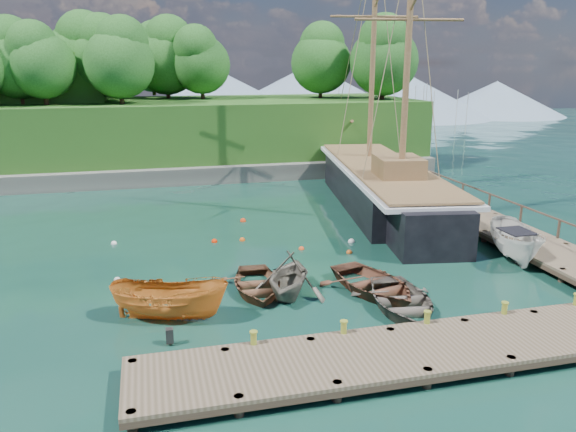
% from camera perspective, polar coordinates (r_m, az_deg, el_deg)
% --- Properties ---
extents(ground, '(160.00, 160.00, 0.00)m').
position_cam_1_polar(ground, '(23.80, 3.74, -7.38)').
color(ground, '#13372A').
rests_on(ground, ground).
extents(dock_near, '(20.00, 3.20, 1.10)m').
position_cam_1_polar(dock_near, '(19.01, 15.89, -12.68)').
color(dock_near, brown).
rests_on(dock_near, ground).
extents(dock_east, '(3.20, 24.00, 1.10)m').
position_cam_1_polar(dock_east, '(34.50, 18.52, -0.17)').
color(dock_east, brown).
rests_on(dock_east, ground).
extents(bollard_0, '(0.26, 0.26, 0.45)m').
position_cam_1_polar(bollard_0, '(18.45, -3.47, -14.50)').
color(bollard_0, olive).
rests_on(bollard_0, ground).
extents(bollard_1, '(0.26, 0.26, 0.45)m').
position_cam_1_polar(bollard_1, '(19.15, 5.62, -13.36)').
color(bollard_1, olive).
rests_on(bollard_1, ground).
extents(bollard_2, '(0.26, 0.26, 0.45)m').
position_cam_1_polar(bollard_2, '(20.28, 13.81, -12.04)').
color(bollard_2, olive).
rests_on(bollard_2, ground).
extents(bollard_3, '(0.26, 0.26, 0.45)m').
position_cam_1_polar(bollard_3, '(21.76, 20.94, -10.69)').
color(bollard_3, olive).
rests_on(bollard_3, ground).
extents(bollard_4, '(0.26, 0.26, 0.45)m').
position_cam_1_polar(bollard_4, '(23.54, 27.02, -9.39)').
color(bollard_4, olive).
rests_on(bollard_4, ground).
extents(rowboat_0, '(3.27, 4.35, 0.85)m').
position_cam_1_polar(rowboat_0, '(23.54, -3.19, -7.64)').
color(rowboat_0, brown).
rests_on(rowboat_0, ground).
extents(rowboat_1, '(4.45, 4.69, 1.94)m').
position_cam_1_polar(rowboat_1, '(23.16, 0.07, -8.00)').
color(rowboat_1, '#676155').
rests_on(rowboat_1, ground).
extents(rowboat_2, '(4.38, 5.37, 0.97)m').
position_cam_1_polar(rowboat_2, '(23.69, 8.63, -7.64)').
color(rowboat_2, brown).
rests_on(rowboat_2, ground).
extents(rowboat_3, '(3.87, 5.00, 0.95)m').
position_cam_1_polar(rowboat_3, '(22.30, 11.42, -9.29)').
color(rowboat_3, '#574F47').
rests_on(rowboat_3, ground).
extents(motorboat_orange, '(4.74, 3.05, 1.72)m').
position_cam_1_polar(motorboat_orange, '(21.55, -11.88, -10.22)').
color(motorboat_orange, orange).
rests_on(motorboat_orange, ground).
extents(cabin_boat_white, '(3.40, 5.31, 1.92)m').
position_cam_1_polar(cabin_boat_white, '(29.28, 21.97, -4.10)').
color(cabin_boat_white, silver).
rests_on(cabin_boat_white, ground).
extents(schooner, '(8.33, 28.09, 20.78)m').
position_cam_1_polar(schooner, '(37.30, 9.57, 2.68)').
color(schooner, black).
rests_on(schooner, ground).
extents(mooring_buoy_0, '(0.30, 0.30, 0.30)m').
position_cam_1_polar(mooring_buoy_0, '(25.67, -16.95, -6.31)').
color(mooring_buoy_0, silver).
rests_on(mooring_buoy_0, ground).
extents(mooring_buoy_1, '(0.31, 0.31, 0.31)m').
position_cam_1_polar(mooring_buoy_1, '(30.07, -4.67, -2.50)').
color(mooring_buoy_1, '#D75511').
rests_on(mooring_buoy_1, ground).
extents(mooring_buoy_2, '(0.29, 0.29, 0.29)m').
position_cam_1_polar(mooring_buoy_2, '(28.58, 1.38, -3.41)').
color(mooring_buoy_2, '#EF4B1A').
rests_on(mooring_buoy_2, ground).
extents(mooring_buoy_3, '(0.36, 0.36, 0.36)m').
position_cam_1_polar(mooring_buoy_3, '(29.87, 6.45, -2.67)').
color(mooring_buoy_3, white).
rests_on(mooring_buoy_3, ground).
extents(mooring_buoy_4, '(0.32, 0.32, 0.32)m').
position_cam_1_polar(mooring_buoy_4, '(29.97, -7.49, -2.64)').
color(mooring_buoy_4, red).
rests_on(mooring_buoy_4, ground).
extents(mooring_buoy_5, '(0.36, 0.36, 0.36)m').
position_cam_1_polar(mooring_buoy_5, '(33.67, -4.59, -0.54)').
color(mooring_buoy_5, red).
rests_on(mooring_buoy_5, ground).
extents(mooring_buoy_6, '(0.30, 0.30, 0.30)m').
position_cam_1_polar(mooring_buoy_6, '(30.79, -17.26, -2.73)').
color(mooring_buoy_6, white).
rests_on(mooring_buoy_6, ground).
extents(mooring_buoy_7, '(0.30, 0.30, 0.30)m').
position_cam_1_polar(mooring_buoy_7, '(28.20, 6.24, -3.75)').
color(mooring_buoy_7, '#DA5E1C').
rests_on(mooring_buoy_7, ground).
extents(headland, '(51.00, 19.31, 12.90)m').
position_cam_1_polar(headland, '(52.69, -21.11, 10.35)').
color(headland, '#474744').
rests_on(headland, ground).
extents(distant_ridge, '(117.00, 40.00, 10.00)m').
position_cam_1_polar(distant_ridge, '(91.67, -7.40, 12.16)').
color(distant_ridge, '#728CA5').
rests_on(distant_ridge, ground).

